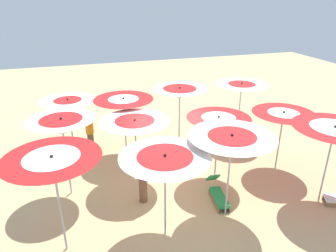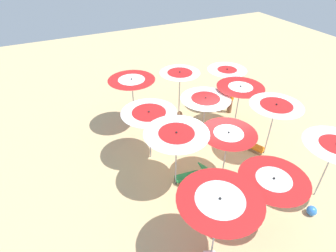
{
  "view_description": "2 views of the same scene",
  "coord_description": "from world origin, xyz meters",
  "px_view_note": "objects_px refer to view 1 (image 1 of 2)",
  "views": [
    {
      "loc": [
        -8.39,
        2.76,
        5.69
      ],
      "look_at": [
        1.41,
        -0.24,
        1.26
      ],
      "focal_mm": 33.38,
      "sensor_mm": 36.0,
      "label": 1
    },
    {
      "loc": [
        -5.61,
        -7.34,
        7.91
      ],
      "look_at": [
        -1.67,
        0.8,
        1.49
      ],
      "focal_mm": 29.8,
      "sensor_mm": 36.0,
      "label": 2
    }
  ],
  "objects_px": {
    "beach_ball": "(259,141)",
    "beach_umbrella_6": "(218,122)",
    "beach_umbrella_2": "(231,143)",
    "beach_umbrella_3": "(334,133)",
    "beach_umbrella_1": "(165,163)",
    "beach_umbrella_5": "(135,125)",
    "beachgoer_1": "(90,131)",
    "lounger_1": "(170,147)",
    "beach_umbrella_11": "(241,88)",
    "lounger_0": "(218,194)",
    "beach_umbrella_7": "(283,117)",
    "beach_umbrella_9": "(124,104)",
    "beach_umbrella_4": "(62,126)",
    "beachgoer_0": "(143,175)",
    "beach_umbrella_10": "(180,93)",
    "beach_umbrella_8": "(68,106)",
    "beach_umbrella_0": "(53,166)"
  },
  "relations": [
    {
      "from": "beach_umbrella_11",
      "to": "lounger_0",
      "type": "relative_size",
      "value": 1.72
    },
    {
      "from": "beach_umbrella_7",
      "to": "beach_ball",
      "type": "relative_size",
      "value": 6.37
    },
    {
      "from": "beach_umbrella_6",
      "to": "beach_umbrella_10",
      "type": "relative_size",
      "value": 0.9
    },
    {
      "from": "beach_umbrella_4",
      "to": "lounger_0",
      "type": "xyz_separation_m",
      "value": [
        -1.67,
        -4.14,
        -2.01
      ]
    },
    {
      "from": "beach_umbrella_9",
      "to": "beachgoer_1",
      "type": "distance_m",
      "value": 1.79
    },
    {
      "from": "beach_umbrella_8",
      "to": "beach_ball",
      "type": "distance_m",
      "value": 7.49
    },
    {
      "from": "beach_ball",
      "to": "beach_umbrella_6",
      "type": "bearing_deg",
      "value": 122.13
    },
    {
      "from": "beach_umbrella_2",
      "to": "beach_umbrella_3",
      "type": "relative_size",
      "value": 1.01
    },
    {
      "from": "beach_umbrella_2",
      "to": "beach_umbrella_8",
      "type": "xyz_separation_m",
      "value": [
        4.88,
        3.91,
        -0.26
      ]
    },
    {
      "from": "beach_umbrella_6",
      "to": "beachgoer_0",
      "type": "distance_m",
      "value": 2.83
    },
    {
      "from": "beach_umbrella_4",
      "to": "beach_umbrella_7",
      "type": "distance_m",
      "value": 6.9
    },
    {
      "from": "beach_umbrella_6",
      "to": "beachgoer_0",
      "type": "xyz_separation_m",
      "value": [
        -0.56,
        2.55,
        -1.1
      ]
    },
    {
      "from": "beach_umbrella_2",
      "to": "lounger_1",
      "type": "relative_size",
      "value": 1.74
    },
    {
      "from": "beach_umbrella_9",
      "to": "beach_umbrella_5",
      "type": "bearing_deg",
      "value": -178.84
    },
    {
      "from": "beachgoer_1",
      "to": "beach_umbrella_3",
      "type": "bearing_deg",
      "value": -87.22
    },
    {
      "from": "beach_umbrella_7",
      "to": "beach_umbrella_10",
      "type": "bearing_deg",
      "value": 46.58
    },
    {
      "from": "beach_umbrella_4",
      "to": "lounger_1",
      "type": "relative_size",
      "value": 1.77
    },
    {
      "from": "beach_umbrella_4",
      "to": "beach_umbrella_10",
      "type": "distance_m",
      "value": 4.61
    },
    {
      "from": "beach_umbrella_0",
      "to": "beach_umbrella_11",
      "type": "distance_m",
      "value": 8.18
    },
    {
      "from": "beach_umbrella_10",
      "to": "beach_ball",
      "type": "bearing_deg",
      "value": -103.62
    },
    {
      "from": "beach_umbrella_3",
      "to": "beach_umbrella_10",
      "type": "height_order",
      "value": "beach_umbrella_10"
    },
    {
      "from": "lounger_0",
      "to": "beach_umbrella_4",
      "type": "bearing_deg",
      "value": -104.92
    },
    {
      "from": "beach_umbrella_6",
      "to": "lounger_0",
      "type": "distance_m",
      "value": 2.18
    },
    {
      "from": "beach_umbrella_0",
      "to": "beachgoer_1",
      "type": "xyz_separation_m",
      "value": [
        4.88,
        -0.97,
        -1.42
      ]
    },
    {
      "from": "beach_umbrella_11",
      "to": "beach_umbrella_7",
      "type": "bearing_deg",
      "value": -177.87
    },
    {
      "from": "beach_ball",
      "to": "beach_umbrella_9",
      "type": "bearing_deg",
      "value": 82.01
    },
    {
      "from": "beach_umbrella_9",
      "to": "beach_umbrella_6",
      "type": "bearing_deg",
      "value": -134.29
    },
    {
      "from": "beach_umbrella_9",
      "to": "beach_ball",
      "type": "distance_m",
      "value": 5.62
    },
    {
      "from": "beach_umbrella_4",
      "to": "beach_umbrella_11",
      "type": "relative_size",
      "value": 1.04
    },
    {
      "from": "beach_umbrella_7",
      "to": "beach_ball",
      "type": "distance_m",
      "value": 2.54
    },
    {
      "from": "beach_umbrella_4",
      "to": "beach_umbrella_6",
      "type": "xyz_separation_m",
      "value": [
        -0.5,
        -4.58,
        -0.22
      ]
    },
    {
      "from": "beach_umbrella_1",
      "to": "beach_ball",
      "type": "distance_m",
      "value": 6.56
    },
    {
      "from": "beach_umbrella_0",
      "to": "beach_umbrella_6",
      "type": "bearing_deg",
      "value": -68.91
    },
    {
      "from": "beach_umbrella_5",
      "to": "beach_ball",
      "type": "xyz_separation_m",
      "value": [
        1.09,
        -5.22,
        -1.76
      ]
    },
    {
      "from": "beach_umbrella_5",
      "to": "lounger_0",
      "type": "height_order",
      "value": "beach_umbrella_5"
    },
    {
      "from": "beach_umbrella_2",
      "to": "beach_umbrella_11",
      "type": "height_order",
      "value": "beach_umbrella_2"
    },
    {
      "from": "beach_umbrella_1",
      "to": "beach_umbrella_5",
      "type": "xyz_separation_m",
      "value": [
        2.65,
        0.17,
        -0.13
      ]
    },
    {
      "from": "beachgoer_0",
      "to": "beach_ball",
      "type": "bearing_deg",
      "value": 46.88
    },
    {
      "from": "beach_umbrella_3",
      "to": "beachgoer_1",
      "type": "distance_m",
      "value": 8.12
    },
    {
      "from": "beach_umbrella_5",
      "to": "beachgoer_1",
      "type": "xyz_separation_m",
      "value": [
        2.43,
        1.28,
        -1.06
      ]
    },
    {
      "from": "beach_umbrella_4",
      "to": "beach_umbrella_8",
      "type": "bearing_deg",
      "value": -3.64
    },
    {
      "from": "beach_umbrella_11",
      "to": "lounger_0",
      "type": "distance_m",
      "value": 4.96
    },
    {
      "from": "beach_umbrella_2",
      "to": "beach_umbrella_7",
      "type": "relative_size",
      "value": 1.15
    },
    {
      "from": "beach_umbrella_4",
      "to": "beach_ball",
      "type": "height_order",
      "value": "beach_umbrella_4"
    },
    {
      "from": "beach_umbrella_9",
      "to": "lounger_1",
      "type": "relative_size",
      "value": 1.61
    },
    {
      "from": "beach_ball",
      "to": "beachgoer_1",
      "type": "bearing_deg",
      "value": 78.36
    },
    {
      "from": "beach_umbrella_3",
      "to": "beachgoer_0",
      "type": "xyz_separation_m",
      "value": [
        1.49,
        4.96,
        -1.3
      ]
    },
    {
      "from": "beach_umbrella_7",
      "to": "beach_umbrella_8",
      "type": "height_order",
      "value": "beach_umbrella_8"
    },
    {
      "from": "beachgoer_0",
      "to": "beachgoer_1",
      "type": "distance_m",
      "value": 3.81
    },
    {
      "from": "beach_umbrella_0",
      "to": "beachgoer_1",
      "type": "height_order",
      "value": "beach_umbrella_0"
    }
  ]
}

